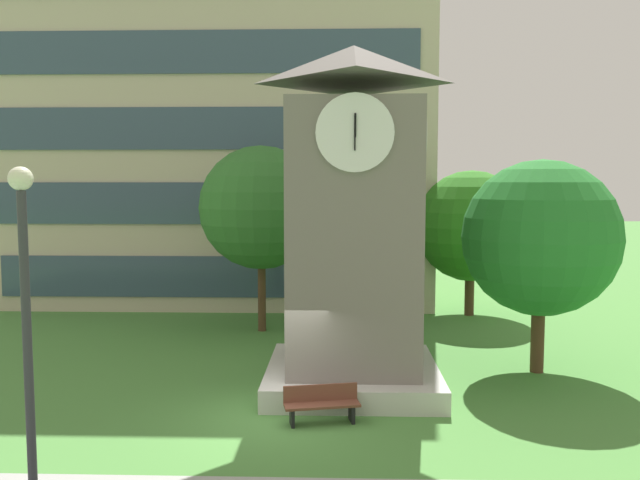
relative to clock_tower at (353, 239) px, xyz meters
The scene contains 8 objects.
ground_plane 5.16m from the clock_tower, 128.09° to the right, with size 160.00×160.00×0.00m, color #4C893D.
office_building 17.76m from the clock_tower, 111.32° to the left, with size 19.82×11.48×19.20m.
clock_tower is the anchor object (origin of this frame).
park_bench 4.70m from the clock_tower, 105.80° to the right, with size 1.86×0.84×0.88m.
street_lamp 9.77m from the clock_tower, 121.47° to the right, with size 0.36×0.36×5.95m.
tree_streetside 11.22m from the clock_tower, 62.42° to the left, with size 4.71×4.71×6.21m.
tree_near_tower 7.53m from the clock_tower, 116.65° to the left, with size 4.69×4.69×7.09m.
tree_by_building 5.81m from the clock_tower, 15.66° to the left, with size 4.64×4.64×6.39m.
Camera 1 is at (1.54, -15.42, 5.73)m, focal length 36.48 mm.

